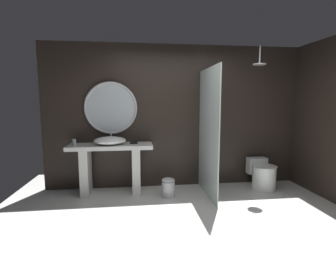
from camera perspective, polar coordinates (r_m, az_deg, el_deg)
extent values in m
plane|color=silver|center=(3.29, 7.53, -21.47)|extent=(5.76, 5.76, 0.00)
cube|color=black|center=(4.75, 2.02, 4.00)|extent=(4.80, 0.10, 2.60)
cube|color=silver|center=(4.45, -12.75, -2.60)|extent=(1.42, 0.48, 0.07)
cube|color=silver|center=(4.61, -17.95, -7.89)|extent=(0.14, 0.41, 0.79)
cube|color=silver|center=(4.53, -7.13, -7.86)|extent=(0.14, 0.41, 0.79)
ellipsoid|color=white|center=(4.42, -12.91, -1.34)|extent=(0.54, 0.44, 0.14)
cylinder|color=#B7B7BC|center=(4.62, -12.67, -0.66)|extent=(0.02, 0.02, 0.18)
cylinder|color=#B7B7BC|center=(4.56, -12.76, 0.28)|extent=(0.02, 0.10, 0.02)
cylinder|color=silver|center=(4.51, -20.31, -1.65)|extent=(0.06, 0.06, 0.11)
cube|color=black|center=(4.45, -7.71, -1.65)|extent=(0.13, 0.12, 0.06)
torus|color=#B7B7BC|center=(4.61, -12.71, 5.84)|extent=(0.93, 0.04, 0.93)
cylinder|color=#B2BCC1|center=(4.62, -12.70, 5.84)|extent=(0.86, 0.01, 0.86)
cube|color=silver|center=(4.26, 9.03, 0.31)|extent=(0.02, 1.14, 2.13)
cylinder|color=#B7B7BC|center=(4.67, 19.93, 16.49)|extent=(0.02, 0.02, 0.29)
cylinder|color=#B7B7BC|center=(4.65, 19.84, 14.60)|extent=(0.21, 0.21, 0.02)
cylinder|color=white|center=(4.97, 20.73, -9.07)|extent=(0.41, 0.41, 0.43)
ellipsoid|color=white|center=(4.91, 20.85, -6.58)|extent=(0.43, 0.47, 0.02)
cube|color=white|center=(5.18, 19.31, -6.58)|extent=(0.36, 0.17, 0.31)
cylinder|color=#B7B7BC|center=(4.33, 0.06, -12.16)|extent=(0.22, 0.22, 0.26)
ellipsoid|color=#B7B7BC|center=(4.28, 0.06, -10.15)|extent=(0.22, 0.22, 0.07)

